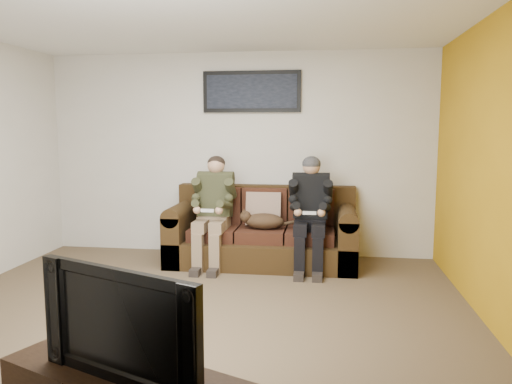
# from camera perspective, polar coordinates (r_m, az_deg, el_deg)

# --- Properties ---
(floor) EXTENTS (5.00, 5.00, 0.00)m
(floor) POSITION_cam_1_polar(r_m,az_deg,el_deg) (4.59, -7.05, -13.70)
(floor) COLOR brown
(floor) RESTS_ON ground
(ceiling) EXTENTS (5.00, 5.00, 0.00)m
(ceiling) POSITION_cam_1_polar(r_m,az_deg,el_deg) (4.39, -7.61, 19.85)
(ceiling) COLOR silver
(ceiling) RESTS_ON ground
(wall_back) EXTENTS (5.00, 0.00, 5.00)m
(wall_back) POSITION_cam_1_polar(r_m,az_deg,el_deg) (6.49, -2.05, 4.30)
(wall_back) COLOR beige
(wall_back) RESTS_ON ground
(wall_front) EXTENTS (5.00, 0.00, 5.00)m
(wall_front) POSITION_cam_1_polar(r_m,az_deg,el_deg) (2.23, -22.81, -2.11)
(wall_front) COLOR beige
(wall_front) RESTS_ON ground
(wall_right) EXTENTS (0.00, 4.50, 4.50)m
(wall_right) POSITION_cam_1_polar(r_m,az_deg,el_deg) (4.37, 26.23, 2.07)
(wall_right) COLOR beige
(wall_right) RESTS_ON ground
(accent_wall_right) EXTENTS (0.00, 4.50, 4.50)m
(accent_wall_right) POSITION_cam_1_polar(r_m,az_deg,el_deg) (4.36, 26.10, 2.07)
(accent_wall_right) COLOR #C18B13
(accent_wall_right) RESTS_ON ground
(sofa) EXTENTS (2.25, 0.97, 0.92)m
(sofa) POSITION_cam_1_polar(r_m,az_deg,el_deg) (6.15, 0.83, -4.84)
(sofa) COLOR #34230F
(sofa) RESTS_ON ground
(throw_pillow) EXTENTS (0.43, 0.20, 0.42)m
(throw_pillow) POSITION_cam_1_polar(r_m,az_deg,el_deg) (6.13, 0.88, -1.96)
(throw_pillow) COLOR #927360
(throw_pillow) RESTS_ON sofa
(throw_blanket) EXTENTS (0.46, 0.22, 0.08)m
(throw_blanket) POSITION_cam_1_polar(r_m,az_deg,el_deg) (6.45, -4.86, 0.86)
(throw_blanket) COLOR gray
(throw_blanket) RESTS_ON sofa
(person_left) EXTENTS (0.51, 0.87, 1.31)m
(person_left) POSITION_cam_1_polar(r_m,az_deg,el_deg) (6.00, -4.89, -1.39)
(person_left) COLOR #876E54
(person_left) RESTS_ON sofa
(person_right) EXTENTS (0.51, 0.86, 1.31)m
(person_right) POSITION_cam_1_polar(r_m,az_deg,el_deg) (5.85, 6.24, -1.60)
(person_right) COLOR black
(person_right) RESTS_ON sofa
(cat) EXTENTS (0.66, 0.26, 0.24)m
(cat) POSITION_cam_1_polar(r_m,az_deg,el_deg) (5.93, 0.76, -3.30)
(cat) COLOR #4E341E
(cat) RESTS_ON sofa
(framed_poster) EXTENTS (1.25, 0.05, 0.52)m
(framed_poster) POSITION_cam_1_polar(r_m,az_deg,el_deg) (6.44, -0.50, 11.40)
(framed_poster) COLOR black
(framed_poster) RESTS_ON wall_back
(television) EXTENTS (0.94, 0.49, 0.55)m
(television) POSITION_cam_1_polar(r_m,az_deg,el_deg) (2.53, -13.96, -13.99)
(television) COLOR black
(television) RESTS_ON tv_stand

